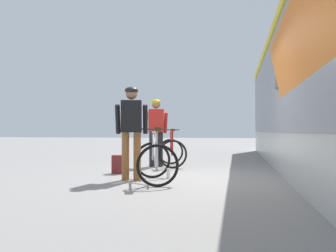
{
  "coord_description": "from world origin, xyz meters",
  "views": [
    {
      "loc": [
        0.81,
        -6.26,
        0.91
      ],
      "look_at": [
        -0.79,
        1.31,
        1.05
      ],
      "focal_mm": 34.34,
      "sensor_mm": 36.0,
      "label": 1
    }
  ],
  "objects": [
    {
      "name": "bicycle_near_red",
      "position": [
        -0.85,
        2.04,
        0.4
      ],
      "size": [
        0.96,
        1.22,
        0.99
      ],
      "color": "black",
      "rests_on": "ground"
    },
    {
      "name": "backpack_on_platform",
      "position": [
        -1.68,
        0.38,
        0.2
      ],
      "size": [
        0.29,
        0.2,
        0.4
      ],
      "primitive_type": "cube",
      "rotation": [
        0.0,
        0.0,
        -0.07
      ],
      "color": "maroon",
      "rests_on": "ground"
    },
    {
      "name": "cyclist_far_in_dark",
      "position": [
        -1.12,
        -0.49,
        1.05
      ],
      "size": [
        0.65,
        0.4,
        1.76
      ],
      "color": "#935B2D",
      "rests_on": "ground"
    },
    {
      "name": "water_bottle_near_the_bikes",
      "position": [
        -0.48,
        -0.11,
        0.1
      ],
      "size": [
        0.07,
        0.07,
        0.2
      ],
      "primitive_type": "cylinder",
      "color": "silver",
      "rests_on": "ground"
    },
    {
      "name": "ground_plane",
      "position": [
        0.0,
        0.0,
        0.0
      ],
      "size": [
        80.0,
        80.0,
        0.0
      ],
      "primitive_type": "plane",
      "color": "gray"
    },
    {
      "name": "cyclist_near_in_red",
      "position": [
        -1.24,
        1.91,
        1.05
      ],
      "size": [
        0.66,
        0.46,
        1.76
      ],
      "color": "#232328",
      "rests_on": "ground"
    },
    {
      "name": "bicycle_far_silver",
      "position": [
        -0.62,
        -0.64,
        0.4
      ],
      "size": [
        1.03,
        1.25,
        0.99
      ],
      "color": "black",
      "rests_on": "ground"
    }
  ]
}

